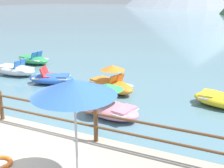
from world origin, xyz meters
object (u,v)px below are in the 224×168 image
Objects in this scene: pedal_boat_2 at (110,106)px; pedal_boat_3 at (52,78)px; pedal_boat_0 at (111,83)px; pedal_boat_6 at (15,70)px; pedal_boat_5 at (33,60)px; beach_umbrella at (74,89)px.

pedal_boat_2 is 1.05× the size of pedal_boat_3.
pedal_boat_6 is (-5.99, 0.32, -0.10)m from pedal_boat_0.
pedal_boat_6 is at bearing -70.37° from pedal_boat_5.
pedal_boat_0 is 6.00m from pedal_boat_6.
pedal_boat_6 is at bearing 176.94° from pedal_boat_0.
pedal_boat_3 is at bearing -177.94° from pedal_boat_0.
pedal_boat_3 is (-5.52, 6.49, -2.18)m from beach_umbrella.
beach_umbrella is at bearing -39.77° from pedal_boat_6.
pedal_boat_0 is 1.08× the size of pedal_boat_6.
beach_umbrella is 0.87× the size of pedal_boat_2.
pedal_boat_6 reaches higher than pedal_boat_3.
pedal_boat_6 is at bearing 158.42° from pedal_boat_2.
pedal_boat_2 is at bearing -65.38° from pedal_boat_0.
pedal_boat_0 is 1.08× the size of pedal_boat_2.
pedal_boat_2 is 1.01× the size of pedal_boat_6.
beach_umbrella is 0.81× the size of pedal_boat_0.
beach_umbrella is at bearing -73.96° from pedal_boat_2.
beach_umbrella is 0.91× the size of pedal_boat_5.
beach_umbrella is 7.29m from pedal_boat_0.
pedal_boat_5 is at bearing 109.63° from pedal_boat_6.
beach_umbrella reaches higher than pedal_boat_5.
pedal_boat_2 is (-1.18, 4.10, -2.05)m from beach_umbrella.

